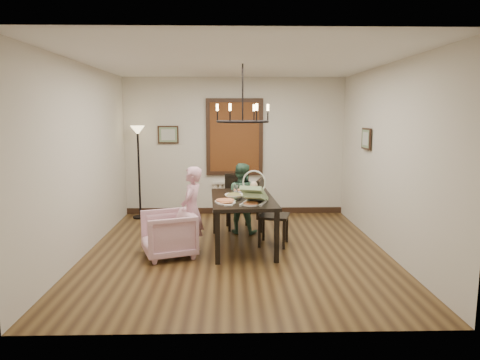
{
  "coord_description": "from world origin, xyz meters",
  "views": [
    {
      "loc": [
        -0.1,
        -6.29,
        2.05
      ],
      "look_at": [
        0.06,
        0.26,
        1.05
      ],
      "focal_mm": 32.0,
      "sensor_mm": 36.0,
      "label": 1
    }
  ],
  "objects_px": {
    "chair_right": "(274,212)",
    "armchair": "(169,234)",
    "elderly_woman": "(192,218)",
    "dining_table": "(243,203)",
    "drinking_glass": "(243,191)",
    "floor_lamp": "(139,173)",
    "seated_man": "(241,204)",
    "baby_bouncer": "(254,192)",
    "chair_far": "(238,202)"
  },
  "relations": [
    {
      "from": "dining_table",
      "to": "baby_bouncer",
      "type": "distance_m",
      "value": 0.55
    },
    {
      "from": "dining_table",
      "to": "elderly_woman",
      "type": "bearing_deg",
      "value": -162.06
    },
    {
      "from": "armchair",
      "to": "floor_lamp",
      "type": "xyz_separation_m",
      "value": [
        -0.9,
        2.38,
        0.57
      ]
    },
    {
      "from": "dining_table",
      "to": "floor_lamp",
      "type": "bearing_deg",
      "value": 132.72
    },
    {
      "from": "drinking_glass",
      "to": "floor_lamp",
      "type": "distance_m",
      "value": 2.7
    },
    {
      "from": "chair_far",
      "to": "elderly_woman",
      "type": "bearing_deg",
      "value": -124.2
    },
    {
      "from": "dining_table",
      "to": "seated_man",
      "type": "distance_m",
      "value": 0.82
    },
    {
      "from": "seated_man",
      "to": "drinking_glass",
      "type": "height_order",
      "value": "seated_man"
    },
    {
      "from": "chair_far",
      "to": "dining_table",
      "type": "bearing_deg",
      "value": -94.09
    },
    {
      "from": "drinking_glass",
      "to": "baby_bouncer",
      "type": "bearing_deg",
      "value": -76.89
    },
    {
      "from": "chair_far",
      "to": "elderly_woman",
      "type": "height_order",
      "value": "elderly_woman"
    },
    {
      "from": "elderly_woman",
      "to": "baby_bouncer",
      "type": "relative_size",
      "value": 2.15
    },
    {
      "from": "baby_bouncer",
      "to": "chair_right",
      "type": "bearing_deg",
      "value": 75.86
    },
    {
      "from": "dining_table",
      "to": "seated_man",
      "type": "xyz_separation_m",
      "value": [
        -0.01,
        0.8,
        -0.19
      ]
    },
    {
      "from": "chair_right",
      "to": "elderly_woman",
      "type": "xyz_separation_m",
      "value": [
        -1.25,
        -0.37,
        0.01
      ]
    },
    {
      "from": "armchair",
      "to": "drinking_glass",
      "type": "xyz_separation_m",
      "value": [
        1.11,
        0.59,
        0.52
      ]
    },
    {
      "from": "seated_man",
      "to": "baby_bouncer",
      "type": "xyz_separation_m",
      "value": [
        0.16,
        -1.26,
        0.44
      ]
    },
    {
      "from": "seated_man",
      "to": "chair_far",
      "type": "bearing_deg",
      "value": -66.79
    },
    {
      "from": "chair_far",
      "to": "elderly_woman",
      "type": "relative_size",
      "value": 0.92
    },
    {
      "from": "dining_table",
      "to": "elderly_woman",
      "type": "xyz_separation_m",
      "value": [
        -0.76,
        -0.29,
        -0.16
      ]
    },
    {
      "from": "dining_table",
      "to": "elderly_woman",
      "type": "relative_size",
      "value": 1.59
    },
    {
      "from": "dining_table",
      "to": "elderly_woman",
      "type": "height_order",
      "value": "elderly_woman"
    },
    {
      "from": "armchair",
      "to": "baby_bouncer",
      "type": "distance_m",
      "value": 1.39
    },
    {
      "from": "dining_table",
      "to": "floor_lamp",
      "type": "xyz_separation_m",
      "value": [
        -2.0,
        1.94,
        0.2
      ]
    },
    {
      "from": "chair_far",
      "to": "drinking_glass",
      "type": "relative_size",
      "value": 7.12
    },
    {
      "from": "armchair",
      "to": "elderly_woman",
      "type": "relative_size",
      "value": 0.68
    },
    {
      "from": "dining_table",
      "to": "chair_right",
      "type": "distance_m",
      "value": 0.52
    },
    {
      "from": "chair_right",
      "to": "drinking_glass",
      "type": "bearing_deg",
      "value": 96.03
    },
    {
      "from": "elderly_woman",
      "to": "seated_man",
      "type": "relative_size",
      "value": 1.06
    },
    {
      "from": "chair_far",
      "to": "armchair",
      "type": "relative_size",
      "value": 1.37
    },
    {
      "from": "armchair",
      "to": "baby_bouncer",
      "type": "bearing_deg",
      "value": 69.55
    },
    {
      "from": "floor_lamp",
      "to": "chair_far",
      "type": "bearing_deg",
      "value": -24.03
    },
    {
      "from": "chair_far",
      "to": "baby_bouncer",
      "type": "relative_size",
      "value": 1.98
    },
    {
      "from": "armchair",
      "to": "elderly_woman",
      "type": "distance_m",
      "value": 0.42
    },
    {
      "from": "chair_right",
      "to": "armchair",
      "type": "bearing_deg",
      "value": 122.35
    },
    {
      "from": "chair_far",
      "to": "chair_right",
      "type": "xyz_separation_m",
      "value": [
        0.54,
        -1.0,
        0.03
      ]
    },
    {
      "from": "chair_far",
      "to": "armchair",
      "type": "distance_m",
      "value": 1.85
    },
    {
      "from": "seated_man",
      "to": "drinking_glass",
      "type": "relative_size",
      "value": 7.27
    },
    {
      "from": "chair_far",
      "to": "seated_man",
      "type": "relative_size",
      "value": 0.98
    },
    {
      "from": "seated_man",
      "to": "baby_bouncer",
      "type": "relative_size",
      "value": 2.03
    },
    {
      "from": "chair_right",
      "to": "armchair",
      "type": "xyz_separation_m",
      "value": [
        -1.58,
        -0.52,
        -0.2
      ]
    },
    {
      "from": "dining_table",
      "to": "chair_right",
      "type": "height_order",
      "value": "chair_right"
    },
    {
      "from": "drinking_glass",
      "to": "elderly_woman",
      "type": "bearing_deg",
      "value": -150.65
    },
    {
      "from": "dining_table",
      "to": "baby_bouncer",
      "type": "height_order",
      "value": "baby_bouncer"
    },
    {
      "from": "dining_table",
      "to": "baby_bouncer",
      "type": "bearing_deg",
      "value": -74.52
    },
    {
      "from": "chair_right",
      "to": "floor_lamp",
      "type": "distance_m",
      "value": 3.13
    },
    {
      "from": "armchair",
      "to": "elderly_woman",
      "type": "height_order",
      "value": "elderly_woman"
    },
    {
      "from": "chair_right",
      "to": "seated_man",
      "type": "bearing_deg",
      "value": 48.86
    },
    {
      "from": "baby_bouncer",
      "to": "floor_lamp",
      "type": "bearing_deg",
      "value": 149.89
    },
    {
      "from": "chair_right",
      "to": "baby_bouncer",
      "type": "bearing_deg",
      "value": 162.12
    }
  ]
}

